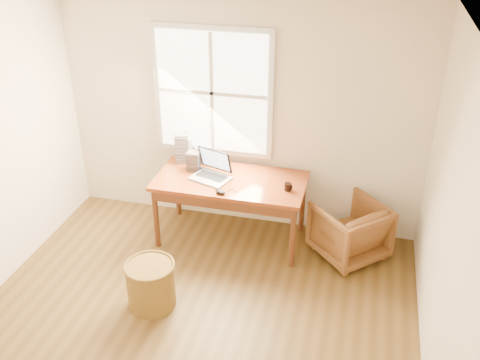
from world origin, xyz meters
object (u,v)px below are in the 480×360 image
at_px(armchair, 350,230).
at_px(cd_stack_a, 185,149).
at_px(desk, 231,181).
at_px(wicker_stool, 151,285).
at_px(coffee_mug, 288,187).
at_px(laptop, 210,166).

distance_m(armchair, cd_stack_a, 2.02).
bearing_deg(desk, armchair, 0.00).
relative_size(wicker_stool, coffee_mug, 5.50).
relative_size(armchair, wicker_stool, 1.52).
distance_m(wicker_stool, laptop, 1.39).
distance_m(laptop, cd_stack_a, 0.57).
xyz_separation_m(laptop, coffee_mug, (0.83, -0.03, -0.11)).
height_order(desk, laptop, laptop).
bearing_deg(desk, cd_stack_a, 151.45).
distance_m(wicker_stool, coffee_mug, 1.67).
bearing_deg(laptop, wicker_stool, -82.42).
height_order(wicker_stool, cd_stack_a, cd_stack_a).
relative_size(armchair, coffee_mug, 8.36).
bearing_deg(wicker_stool, laptop, 78.74).
bearing_deg(armchair, wicker_stool, -7.85).
distance_m(desk, laptop, 0.27).
bearing_deg(wicker_stool, armchair, 35.53).
height_order(desk, cd_stack_a, cd_stack_a).
relative_size(desk, coffee_mug, 19.78).
bearing_deg(coffee_mug, wicker_stool, -110.05).
relative_size(desk, wicker_stool, 3.60).
xyz_separation_m(desk, cd_stack_a, (-0.62, 0.34, 0.15)).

